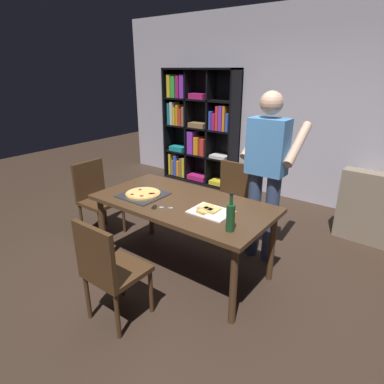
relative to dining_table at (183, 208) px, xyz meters
name	(u,v)px	position (x,y,z in m)	size (l,w,h in m)	color
ground_plane	(183,268)	(0.00, 0.00, -0.68)	(12.00, 12.00, 0.00)	#38281E
back_wall	(291,107)	(0.00, 2.60, 0.72)	(6.40, 0.10, 2.80)	#BCB7C6
dining_table	(183,208)	(0.00, 0.00, 0.00)	(1.73, 0.88, 0.75)	#4C331E
chair_near_camera	(108,267)	(0.00, -0.93, -0.16)	(0.42, 0.42, 0.90)	#472D19
chair_far_side	(231,196)	(0.00, 0.93, -0.16)	(0.42, 0.42, 0.90)	#472D19
chair_left_end	(96,194)	(-1.35, 0.00, -0.16)	(0.42, 0.42, 0.90)	#472D19
bookshelf	(198,129)	(-1.53, 2.38, 0.27)	(1.40, 0.35, 1.95)	black
person_serving_pizza	(267,169)	(0.52, 0.71, 0.32)	(0.55, 0.54, 1.75)	#38476B
pepperoni_pizza_on_tray	(143,194)	(-0.41, -0.12, 0.09)	(0.41, 0.41, 0.04)	#2D2D33
pizza_slices_on_towel	(209,211)	(0.34, -0.05, 0.09)	(0.36, 0.28, 0.03)	white
wine_bottle	(230,217)	(0.67, -0.24, 0.19)	(0.07, 0.07, 0.32)	#194723
kitchen_scissors	(158,207)	(-0.08, -0.25, 0.08)	(0.19, 0.14, 0.01)	silver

